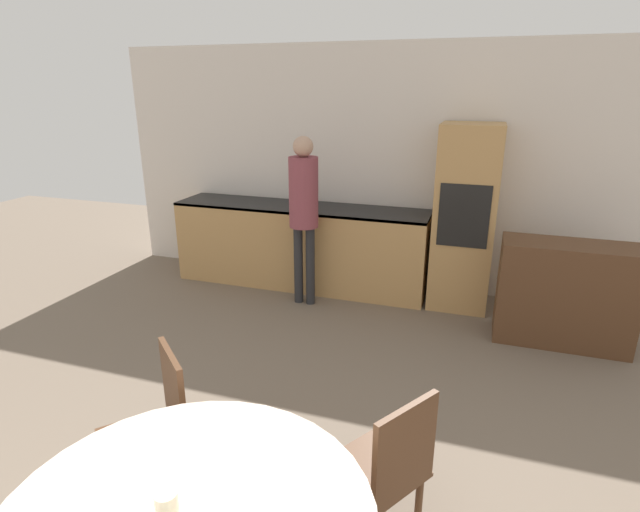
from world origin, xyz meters
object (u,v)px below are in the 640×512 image
chair_far_right (387,470)px  cup (167,505)px  sideboard (565,294)px  chair_far_left (158,424)px  person_standing (304,202)px  oven_unit (465,218)px

chair_far_right → cup: size_ratio=9.26×
sideboard → chair_far_right: sideboard is taller
chair_far_right → chair_far_left: bearing=-55.5°
chair_far_left → person_standing: size_ratio=0.52×
person_standing → oven_unit: bearing=17.9°
person_standing → chair_far_right: bearing=-62.7°
sideboard → chair_far_left: (-2.23, -2.67, 0.05)m
sideboard → chair_far_right: 2.82m
chair_far_left → cup: 0.95m
oven_unit → person_standing: (-1.52, -0.49, 0.16)m
sideboard → person_standing: bearing=178.2°
cup → chair_far_right: bearing=50.4°
cup → sideboard: bearing=63.7°
chair_far_left → person_standing: (-0.20, 2.74, 0.57)m
chair_far_left → chair_far_right: bearing=44.4°
oven_unit → chair_far_right: oven_unit is taller
person_standing → cup: (0.77, -3.44, -0.25)m
sideboard → chair_far_right: bearing=-111.8°
oven_unit → person_standing: size_ratio=1.07×
sideboard → person_standing: 2.51m
chair_far_right → oven_unit: bearing=-150.5°
person_standing → cup: bearing=-77.4°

